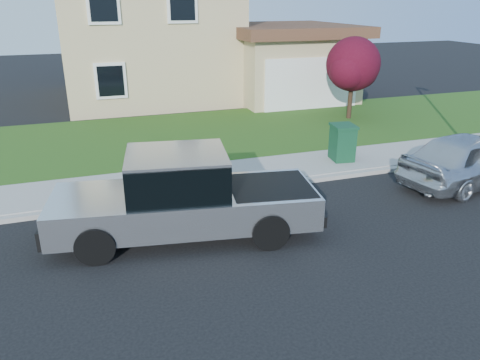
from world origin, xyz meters
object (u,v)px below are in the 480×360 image
(pickup_truck, at_px, (184,198))
(sedan, at_px, (471,158))
(woman, at_px, (202,178))
(ornamental_tree, at_px, (354,67))
(trash_bin, at_px, (342,142))

(pickup_truck, distance_m, sedan, 8.14)
(woman, height_order, sedan, woman)
(ornamental_tree, xyz_separation_m, trash_bin, (-3.23, -4.86, -1.52))
(sedan, bearing_deg, woman, 73.36)
(pickup_truck, xyz_separation_m, sedan, (8.13, 0.41, -0.14))
(pickup_truck, bearing_deg, trash_bin, 37.30)
(sedan, height_order, ornamental_tree, ornamental_tree)
(woman, height_order, trash_bin, woman)
(sedan, bearing_deg, trash_bin, 33.79)
(pickup_truck, bearing_deg, sedan, 12.06)
(sedan, distance_m, trash_bin, 3.61)
(pickup_truck, height_order, ornamental_tree, ornamental_tree)
(ornamental_tree, bearing_deg, pickup_truck, -138.41)
(ornamental_tree, bearing_deg, trash_bin, -123.63)
(sedan, relative_size, ornamental_tree, 1.30)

